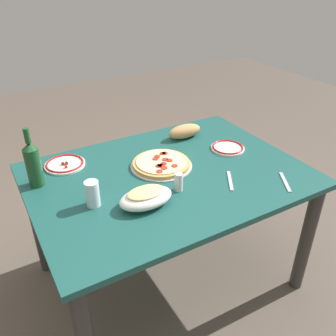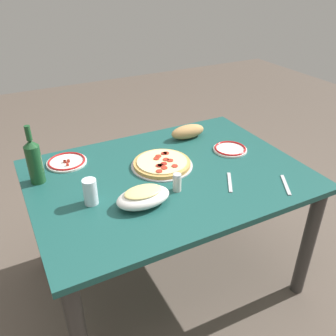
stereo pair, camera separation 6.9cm
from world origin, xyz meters
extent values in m
plane|color=brown|center=(0.00, 0.00, 0.00)|extent=(8.00, 8.00, 0.00)
cube|color=#194C47|center=(0.00, 0.00, 0.70)|extent=(1.34, 0.97, 0.03)
cylinder|color=#33302D|center=(-0.61, -0.43, 0.34)|extent=(0.07, 0.07, 0.69)
cylinder|color=#33302D|center=(0.61, -0.43, 0.34)|extent=(0.07, 0.07, 0.69)
cylinder|color=#33302D|center=(-0.61, 0.43, 0.34)|extent=(0.07, 0.07, 0.69)
cylinder|color=#B7B7BC|center=(-0.01, -0.08, 0.72)|extent=(0.32, 0.32, 0.01)
cylinder|color=tan|center=(-0.01, -0.08, 0.73)|extent=(0.29, 0.29, 0.02)
cylinder|color=beige|center=(-0.01, -0.08, 0.75)|extent=(0.26, 0.26, 0.01)
cylinder|color=#B22D1E|center=(-0.01, -0.13, 0.75)|extent=(0.03, 0.03, 0.00)
cylinder|color=#B22D1E|center=(0.05, 0.01, 0.75)|extent=(0.03, 0.03, 0.00)
cylinder|color=#B22D1E|center=(0.01, -0.11, 0.75)|extent=(0.03, 0.03, 0.00)
cylinder|color=#B22D1E|center=(0.02, -0.01, 0.75)|extent=(0.03, 0.03, 0.00)
cylinder|color=#B22D1E|center=(-0.06, -0.14, 0.75)|extent=(0.03, 0.03, 0.00)
cylinder|color=maroon|center=(0.03, -0.04, 0.75)|extent=(0.03, 0.03, 0.00)
cylinder|color=#B22D1E|center=(-0.03, -0.08, 0.75)|extent=(0.03, 0.03, 0.00)
cylinder|color=maroon|center=(0.02, -0.04, 0.75)|extent=(0.03, 0.03, 0.00)
cylinder|color=maroon|center=(0.00, -0.04, 0.75)|extent=(0.03, 0.03, 0.00)
cylinder|color=maroon|center=(-0.05, -0.14, 0.75)|extent=(0.03, 0.03, 0.00)
cylinder|color=#B22D1E|center=(-0.04, -0.06, 0.75)|extent=(0.03, 0.03, 0.00)
cylinder|color=#B22D1E|center=(-0.04, 0.00, 0.75)|extent=(0.03, 0.03, 0.00)
ellipsoid|color=white|center=(0.21, 0.18, 0.75)|extent=(0.24, 0.15, 0.07)
ellipsoid|color=#AD2819|center=(0.21, 0.18, 0.77)|extent=(0.20, 0.12, 0.03)
ellipsoid|color=#EFD684|center=(0.21, 0.18, 0.78)|extent=(0.17, 0.10, 0.02)
cylinder|color=#194723|center=(0.59, -0.22, 0.81)|extent=(0.07, 0.07, 0.19)
cone|color=#194723|center=(0.59, -0.22, 0.92)|extent=(0.07, 0.07, 0.03)
cylinder|color=#194723|center=(0.59, -0.22, 0.97)|extent=(0.03, 0.03, 0.07)
cylinder|color=silver|center=(0.41, 0.07, 0.78)|extent=(0.06, 0.06, 0.12)
cylinder|color=white|center=(-0.42, -0.06, 0.72)|extent=(0.19, 0.19, 0.01)
torus|color=red|center=(-0.42, -0.06, 0.73)|extent=(0.17, 0.17, 0.01)
cylinder|color=white|center=(0.42, -0.33, 0.72)|extent=(0.21, 0.21, 0.01)
torus|color=red|center=(0.42, -0.33, 0.73)|extent=(0.19, 0.19, 0.01)
cube|color=#AD2819|center=(0.43, -0.33, 0.73)|extent=(0.01, 0.01, 0.01)
cube|color=#AD2819|center=(0.41, -0.32, 0.73)|extent=(0.01, 0.01, 0.01)
cube|color=#AD2819|center=(0.42, -0.32, 0.73)|extent=(0.01, 0.01, 0.01)
cube|color=#AD2819|center=(0.43, -0.33, 0.73)|extent=(0.01, 0.01, 0.01)
cube|color=#AD2819|center=(0.43, -0.29, 0.73)|extent=(0.01, 0.01, 0.01)
ellipsoid|color=tan|center=(-0.29, -0.31, 0.76)|extent=(0.21, 0.09, 0.08)
cylinder|color=silver|center=(0.03, 0.15, 0.76)|extent=(0.04, 0.04, 0.07)
cylinder|color=#B7B7BC|center=(0.03, 0.15, 0.80)|extent=(0.04, 0.04, 0.01)
cube|color=#B7B7BC|center=(-0.22, 0.21, 0.72)|extent=(0.11, 0.15, 0.00)
cube|color=#B7B7BC|center=(-0.44, 0.35, 0.72)|extent=(0.10, 0.15, 0.00)
camera|label=1|loc=(0.76, 1.31, 1.64)|focal=38.12mm
camera|label=2|loc=(0.70, 1.35, 1.64)|focal=38.12mm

